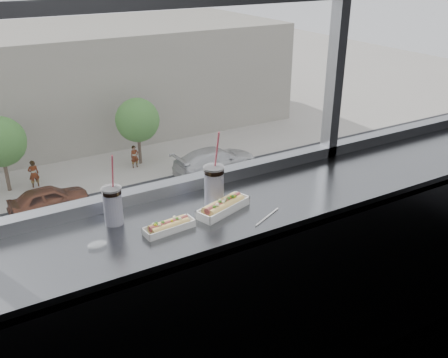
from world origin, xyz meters
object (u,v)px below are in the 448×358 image
car_near_d (192,238)px  tree_center (0,142)px  tree_right (137,120)px  car_far_c (215,157)px  car_near_e (290,209)px  loose_straw (267,217)px  hotdog_tray_right (223,206)px  car_far_b (48,195)px  pedestrian_c (33,171)px  hotdog_tray_left (169,226)px  pedestrian_d (134,154)px  wrapper (97,244)px  soda_cup_right (214,184)px  soda_cup_left (113,204)px

car_near_d → tree_center: size_ratio=1.21×
tree_center → tree_right: (8.45, -0.00, -0.06)m
car_far_c → car_near_e: bearing=175.4°
loose_straw → hotdog_tray_right: bearing=108.7°
tree_center → car_far_b: bearing=-69.0°
car_far_c → pedestrian_c: (-10.62, 3.70, -0.08)m
hotdog_tray_left → pedestrian_d: (9.67, 27.84, -11.17)m
wrapper → car_far_c: size_ratio=0.01×
car_far_c → car_near_e: 8.00m
car_near_e → pedestrian_c: pedestrian_c is taller
car_near_e → hotdog_tray_right: bearing=146.9°
loose_straw → car_near_e: size_ratio=0.03×
soda_cup_right → car_far_c: 29.88m
soda_cup_left → soda_cup_right: soda_cup_right is taller
hotdog_tray_right → car_near_e: bearing=32.0°
hotdog_tray_left → loose_straw: size_ratio=1.19×
car_far_c → tree_right: tree_right is taller
hotdog_tray_left → car_far_b: 26.94m
wrapper → pedestrian_d: (9.98, 27.81, -11.16)m
loose_straw → car_near_d: (7.66, 16.45, -11.10)m
hotdog_tray_right → pedestrian_d: (9.39, 27.81, -11.17)m
wrapper → tree_center: bearing=85.8°
hotdog_tray_left → tree_right: (10.24, 28.33, -9.02)m
hotdog_tray_left → pedestrian_c: bearing=78.6°
pedestrian_c → pedestrian_d: bearing=178.3°
wrapper → car_near_e: wrapper is taller
tree_right → loose_straw: bearing=-109.0°
soda_cup_left → pedestrian_d: (9.86, 27.66, -11.24)m
soda_cup_right → car_near_e: bearing=50.2°
car_far_b → pedestrian_d: car_far_b is taller
pedestrian_c → tree_right: (6.99, 0.30, 2.01)m
car_near_e → tree_center: 17.10m
soda_cup_left → car_far_c: 30.04m
car_far_c → car_near_e: (-0.08, -8.00, -0.12)m
soda_cup_left → soda_cup_right: bearing=-7.7°
soda_cup_right → car_near_d: soda_cup_right is taller
soda_cup_left → car_near_e: bearing=49.1°
pedestrian_c → wrapper: bearing=82.7°
pedestrian_d → pedestrian_c: pedestrian_c is taller
hotdog_tray_left → hotdog_tray_right: bearing=1.7°
car_far_c → tree_center: 12.88m
car_far_b → car_far_c: size_ratio=0.88×
loose_straw → car_near_e: loose_straw is taller
soda_cup_right → tree_center: 29.67m
soda_cup_left → car_far_b: soda_cup_left is taller
loose_straw → pedestrian_d: loose_straw is taller
car_far_c → pedestrian_d: car_far_c is taller
loose_straw → pedestrian_d: 31.48m
loose_straw → car_near_e: bearing=26.2°
car_far_b → car_near_d: bearing=-153.3°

